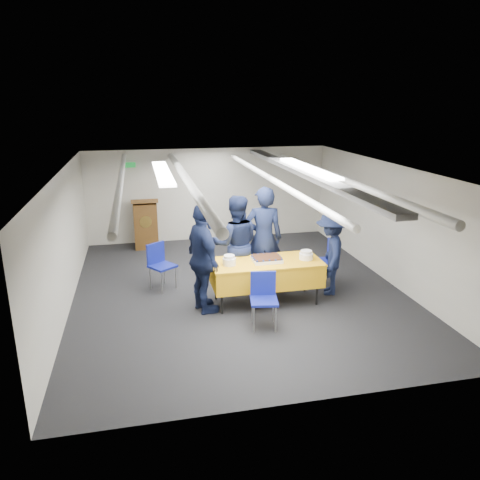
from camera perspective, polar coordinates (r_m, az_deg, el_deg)
The scene contains 14 objects.
ground at distance 8.89m, azimuth -0.27°, elevation -6.11°, with size 7.00×7.00×0.00m, color black.
room_shell at distance 8.76m, azimuth -0.25°, elevation 5.95°, with size 6.00×7.00×2.30m.
serving_table at distance 8.20m, azimuth 3.18°, elevation -3.97°, with size 1.92×0.85×0.77m.
sheet_cake at distance 8.11m, azimuth 3.27°, elevation -2.30°, with size 0.51×0.39×0.09m.
plate_stack_left at distance 7.91m, azimuth -1.32°, elevation -2.51°, with size 0.23×0.23×0.17m.
plate_stack_right at distance 8.27m, azimuth 8.06°, elevation -1.84°, with size 0.24×0.24×0.16m.
podium at distance 11.41m, azimuth -11.42°, elevation 2.05°, with size 0.62×0.53×1.25m.
chair_near at distance 7.41m, azimuth 2.89°, elevation -6.58°, with size 0.49×0.49×0.87m.
chair_right at distance 9.18m, azimuth 10.40°, elevation -2.11°, with size 0.45×0.45×0.87m.
chair_left at distance 8.96m, azimuth -9.80°, elevation -2.55°, with size 0.59×0.59×0.87m.
sailor_a at distance 8.72m, azimuth 2.87°, elevation 0.22°, with size 0.71×0.47×1.95m, color black.
sailor_b at distance 8.59m, azimuth -0.52°, elevation -0.50°, with size 0.88×0.69×1.82m, color black.
sailor_c at distance 7.75m, azimuth -4.50°, elevation -2.30°, with size 1.10×0.46×1.88m, color black.
sailor_d at distance 8.67m, azimuth 10.97°, elevation -1.64°, with size 0.99×0.57×1.53m, color black.
Camera 1 is at (-1.72, -8.00, 3.49)m, focal length 35.00 mm.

